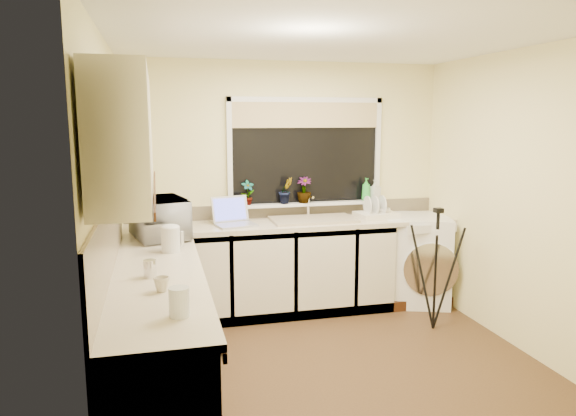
{
  "coord_description": "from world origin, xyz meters",
  "views": [
    {
      "loc": [
        -1.28,
        -3.75,
        1.89
      ],
      "look_at": [
        -0.21,
        0.55,
        1.15
      ],
      "focal_mm": 33.42,
      "sensor_mm": 36.0,
      "label": 1
    }
  ],
  "objects_px": {
    "laptop": "(233,218)",
    "plant_c": "(304,190)",
    "kettle": "(171,240)",
    "dish_rack": "(376,215)",
    "cup_left": "(162,284)",
    "glass_jug": "(179,302)",
    "tripod": "(436,269)",
    "washing_machine": "(415,259)",
    "cup_back": "(384,213)",
    "plant_a": "(248,193)",
    "steel_jar": "(150,269)",
    "soap_bottle_green": "(366,189)",
    "microwave": "(160,218)",
    "soap_bottle_clear": "(375,190)",
    "plant_b": "(286,190)"
  },
  "relations": [
    {
      "from": "microwave",
      "to": "cup_back",
      "type": "xyz_separation_m",
      "value": [
        2.21,
        0.4,
        -0.12
      ]
    },
    {
      "from": "laptop",
      "to": "plant_b",
      "type": "relative_size",
      "value": 1.58
    },
    {
      "from": "microwave",
      "to": "plant_c",
      "type": "bearing_deg",
      "value": -80.97
    },
    {
      "from": "laptop",
      "to": "steel_jar",
      "type": "distance_m",
      "value": 1.73
    },
    {
      "from": "dish_rack",
      "to": "cup_left",
      "type": "bearing_deg",
      "value": -145.25
    },
    {
      "from": "kettle",
      "to": "plant_c",
      "type": "relative_size",
      "value": 0.72
    },
    {
      "from": "cup_back",
      "to": "washing_machine",
      "type": "bearing_deg",
      "value": -7.37
    },
    {
      "from": "kettle",
      "to": "cup_back",
      "type": "bearing_deg",
      "value": 23.4
    },
    {
      "from": "kettle",
      "to": "tripod",
      "type": "xyz_separation_m",
      "value": [
        2.31,
        0.17,
        -0.44
      ]
    },
    {
      "from": "washing_machine",
      "to": "cup_back",
      "type": "distance_m",
      "value": 0.6
    },
    {
      "from": "washing_machine",
      "to": "soap_bottle_clear",
      "type": "relative_size",
      "value": 4.34
    },
    {
      "from": "tripod",
      "to": "plant_c",
      "type": "xyz_separation_m",
      "value": [
        -0.96,
        0.97,
        0.62
      ]
    },
    {
      "from": "laptop",
      "to": "plant_a",
      "type": "bearing_deg",
      "value": 37.24
    },
    {
      "from": "washing_machine",
      "to": "cup_back",
      "type": "xyz_separation_m",
      "value": [
        -0.34,
        0.04,
        0.5
      ]
    },
    {
      "from": "steel_jar",
      "to": "glass_jug",
      "type": "bearing_deg",
      "value": -78.53
    },
    {
      "from": "plant_a",
      "to": "soap_bottle_clear",
      "type": "distance_m",
      "value": 1.33
    },
    {
      "from": "laptop",
      "to": "plant_c",
      "type": "distance_m",
      "value": 0.81
    },
    {
      "from": "tripod",
      "to": "cup_left",
      "type": "bearing_deg",
      "value": -154.78
    },
    {
      "from": "kettle",
      "to": "cup_back",
      "type": "relative_size",
      "value": 1.49
    },
    {
      "from": "laptop",
      "to": "plant_c",
      "type": "xyz_separation_m",
      "value": [
        0.75,
        0.21,
        0.21
      ]
    },
    {
      "from": "microwave",
      "to": "soap_bottle_clear",
      "type": "xyz_separation_m",
      "value": [
        2.19,
        0.61,
        0.09
      ]
    },
    {
      "from": "laptop",
      "to": "microwave",
      "type": "height_order",
      "value": "microwave"
    },
    {
      "from": "microwave",
      "to": "plant_a",
      "type": "relative_size",
      "value": 2.43
    },
    {
      "from": "laptop",
      "to": "dish_rack",
      "type": "xyz_separation_m",
      "value": [
        1.45,
        -0.01,
        -0.04
      ]
    },
    {
      "from": "tripod",
      "to": "plant_b",
      "type": "height_order",
      "value": "plant_b"
    },
    {
      "from": "kettle",
      "to": "dish_rack",
      "type": "xyz_separation_m",
      "value": [
        2.05,
        0.91,
        -0.06
      ]
    },
    {
      "from": "steel_jar",
      "to": "cup_back",
      "type": "xyz_separation_m",
      "value": [
        2.29,
        1.57,
        -0.01
      ]
    },
    {
      "from": "laptop",
      "to": "soap_bottle_clear",
      "type": "bearing_deg",
      "value": -4.54
    },
    {
      "from": "tripod",
      "to": "soap_bottle_green",
      "type": "distance_m",
      "value": 1.17
    },
    {
      "from": "cup_left",
      "to": "glass_jug",
      "type": "bearing_deg",
      "value": -79.17
    },
    {
      "from": "laptop",
      "to": "plant_b",
      "type": "height_order",
      "value": "plant_b"
    },
    {
      "from": "kettle",
      "to": "plant_a",
      "type": "bearing_deg",
      "value": 55.36
    },
    {
      "from": "dish_rack",
      "to": "soap_bottle_green",
      "type": "height_order",
      "value": "soap_bottle_green"
    },
    {
      "from": "microwave",
      "to": "cup_left",
      "type": "distance_m",
      "value": 1.47
    },
    {
      "from": "plant_c",
      "to": "tripod",
      "type": "bearing_deg",
      "value": -45.17
    },
    {
      "from": "dish_rack",
      "to": "laptop",
      "type": "bearing_deg",
      "value": 173.23
    },
    {
      "from": "kettle",
      "to": "steel_jar",
      "type": "distance_m",
      "value": 0.66
    },
    {
      "from": "plant_c",
      "to": "soap_bottle_clear",
      "type": "relative_size",
      "value": 1.25
    },
    {
      "from": "plant_a",
      "to": "plant_b",
      "type": "relative_size",
      "value": 0.93
    },
    {
      "from": "glass_jug",
      "to": "soap_bottle_green",
      "type": "distance_m",
      "value": 3.22
    },
    {
      "from": "plant_b",
      "to": "plant_c",
      "type": "height_order",
      "value": "plant_b"
    },
    {
      "from": "soap_bottle_green",
      "to": "soap_bottle_clear",
      "type": "height_order",
      "value": "soap_bottle_green"
    },
    {
      "from": "glass_jug",
      "to": "soap_bottle_green",
      "type": "bearing_deg",
      "value": 51.07
    },
    {
      "from": "soap_bottle_green",
      "to": "cup_left",
      "type": "bearing_deg",
      "value": -135.43
    },
    {
      "from": "plant_a",
      "to": "plant_c",
      "type": "xyz_separation_m",
      "value": [
        0.57,
        -0.0,
        0.01
      ]
    },
    {
      "from": "tripod",
      "to": "dish_rack",
      "type": "bearing_deg",
      "value": 109.85
    },
    {
      "from": "dish_rack",
      "to": "plant_a",
      "type": "height_order",
      "value": "plant_a"
    },
    {
      "from": "cup_back",
      "to": "dish_rack",
      "type": "bearing_deg",
      "value": -170.06
    },
    {
      "from": "steel_jar",
      "to": "soap_bottle_green",
      "type": "relative_size",
      "value": 0.48
    },
    {
      "from": "steel_jar",
      "to": "soap_bottle_green",
      "type": "bearing_deg",
      "value": 39.12
    }
  ]
}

